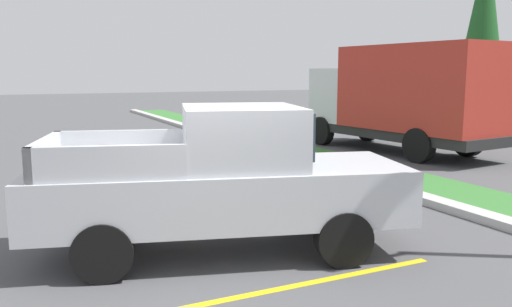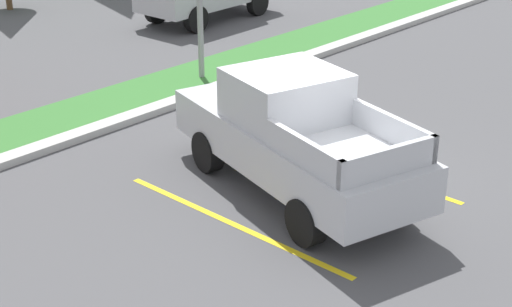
# 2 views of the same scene
# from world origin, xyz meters

# --- Properties ---
(ground_plane) EXTENTS (120.00, 120.00, 0.00)m
(ground_plane) POSITION_xyz_m (0.00, 0.00, 0.00)
(ground_plane) COLOR #4C4C4F
(parking_line_near) EXTENTS (0.12, 4.80, 0.01)m
(parking_line_near) POSITION_xyz_m (-1.93, 0.29, 0.00)
(parking_line_near) COLOR yellow
(parking_line_near) RESTS_ON ground
(parking_line_far) EXTENTS (0.12, 4.80, 0.01)m
(parking_line_far) POSITION_xyz_m (1.17, 0.29, 0.00)
(parking_line_far) COLOR yellow
(parking_line_far) RESTS_ON ground
(curb_strip) EXTENTS (56.00, 0.40, 0.15)m
(curb_strip) POSITION_xyz_m (0.00, 5.00, 0.07)
(curb_strip) COLOR #B2B2AD
(curb_strip) RESTS_ON ground
(grass_median) EXTENTS (56.00, 1.80, 0.06)m
(grass_median) POSITION_xyz_m (0.00, 6.10, 0.03)
(grass_median) COLOR #387533
(grass_median) RESTS_ON ground
(pickup_truck_main) EXTENTS (3.25, 5.54, 2.10)m
(pickup_truck_main) POSITION_xyz_m (-0.37, 0.34, 1.04)
(pickup_truck_main) COLOR black
(pickup_truck_main) RESTS_ON ground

